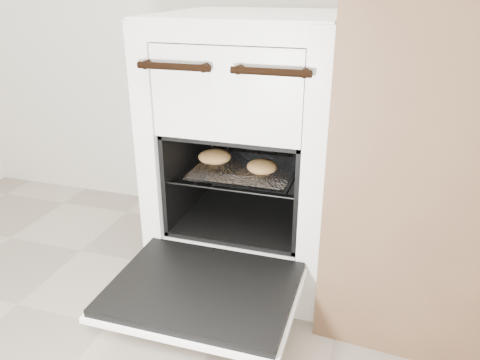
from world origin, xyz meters
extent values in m
cube|color=white|center=(-0.02, 1.20, 0.44)|extent=(0.57, 0.61, 0.87)
cylinder|color=black|center=(-0.15, 0.88, 0.76)|extent=(0.21, 0.02, 0.02)
cylinder|color=black|center=(0.11, 0.88, 0.76)|extent=(0.21, 0.02, 0.02)
cube|color=black|center=(-0.02, 0.70, 0.20)|extent=(0.49, 0.38, 0.02)
cube|color=white|center=(-0.02, 0.70, 0.18)|extent=(0.51, 0.40, 0.02)
cylinder|color=black|center=(-0.22, 1.12, 0.39)|extent=(0.01, 0.40, 0.01)
cylinder|color=black|center=(0.19, 1.12, 0.39)|extent=(0.01, 0.40, 0.01)
cylinder|color=black|center=(-0.02, 0.93, 0.39)|extent=(0.41, 0.01, 0.01)
cylinder|color=black|center=(-0.02, 1.31, 0.39)|extent=(0.41, 0.01, 0.01)
cylinder|color=black|center=(-0.19, 1.12, 0.39)|extent=(0.01, 0.38, 0.01)
cylinder|color=black|center=(-0.13, 1.12, 0.39)|extent=(0.01, 0.38, 0.01)
cylinder|color=black|center=(-0.08, 1.12, 0.39)|extent=(0.01, 0.38, 0.01)
cylinder|color=black|center=(-0.02, 1.12, 0.39)|extent=(0.01, 0.38, 0.01)
cylinder|color=black|center=(0.04, 1.12, 0.39)|extent=(0.01, 0.38, 0.01)
cylinder|color=black|center=(0.10, 1.12, 0.39)|extent=(0.01, 0.38, 0.01)
cylinder|color=black|center=(0.15, 1.12, 0.39)|extent=(0.01, 0.38, 0.01)
cube|color=white|center=(-0.02, 1.10, 0.40)|extent=(0.32, 0.28, 0.01)
ellipsoid|color=tan|center=(-0.14, 1.11, 0.42)|extent=(0.12, 0.12, 0.04)
ellipsoid|color=tan|center=(-0.13, 1.12, 0.42)|extent=(0.14, 0.14, 0.05)
ellipsoid|color=tan|center=(0.05, 1.07, 0.42)|extent=(0.10, 0.10, 0.04)
camera|label=1|loc=(0.39, -0.27, 0.96)|focal=35.00mm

